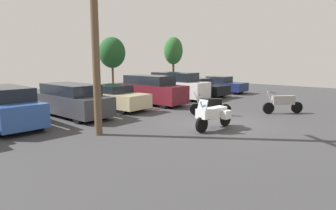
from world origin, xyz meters
name	(u,v)px	position (x,y,z in m)	size (l,w,h in m)	color
ground	(219,124)	(0.00, 0.00, -0.05)	(44.00, 44.00, 0.10)	#38383A
motorcycle_touring	(213,115)	(-1.35, -0.51, 0.65)	(2.36, 0.99, 1.36)	black
motorcycle_second	(283,103)	(4.33, -1.48, 0.60)	(1.79, 1.64, 1.27)	black
motorcycle_third	(210,106)	(1.22, 1.25, 0.54)	(1.31, 1.90, 1.27)	black
parking_stripes	(114,109)	(-0.93, 6.60, 0.00)	(26.86, 4.97, 0.01)	silver
car_blue	(5,107)	(-6.87, 6.77, 0.90)	(2.09, 4.83, 1.78)	#2D519E
car_charcoal	(72,100)	(-3.68, 6.58, 0.86)	(1.82, 4.83, 1.70)	#38383D
car_champagne	(113,97)	(-0.89, 6.76, 0.72)	(1.87, 4.78, 1.44)	#C1B289
car_maroon	(151,90)	(2.00, 6.34, 0.96)	(1.81, 4.91, 1.92)	maroon
car_white	(177,86)	(5.18, 6.73, 1.00)	(1.92, 4.83, 1.99)	white
car_black	(200,87)	(7.81, 6.43, 0.70)	(2.19, 4.74, 1.44)	black
car_navy	(221,85)	(11.13, 6.34, 0.69)	(1.84, 4.40, 1.44)	navy
utility_pole	(95,28)	(-5.05, 2.49, 4.16)	(1.16, 1.53, 8.07)	brown
tree_center_right	(112,53)	(9.12, 19.22, 3.71)	(2.97, 2.97, 5.44)	#4C3823
tree_rear	(173,51)	(17.24, 16.99, 4.03)	(2.43, 2.43, 5.80)	#4C3823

